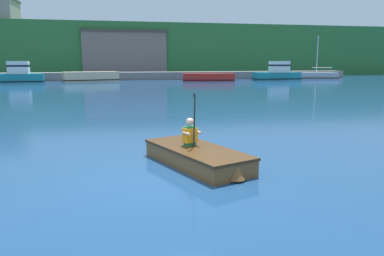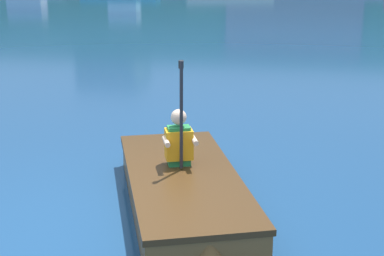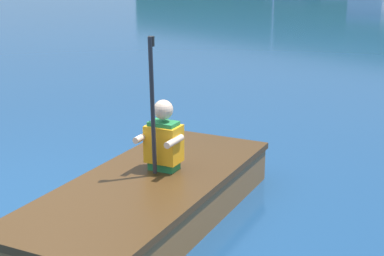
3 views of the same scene
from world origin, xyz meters
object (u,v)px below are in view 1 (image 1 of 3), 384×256
(moored_boat_dock_center_far, at_px, (318,76))
(person_paddler, at_px, (190,133))
(moored_boat_dock_west_end, at_px, (91,77))
(moored_boat_dock_center_near, at_px, (208,77))
(moored_boat_outer_slip_west, at_px, (278,73))
(moored_boat_dock_east_end, at_px, (17,75))
(rowboat_foreground, at_px, (198,155))

(moored_boat_dock_center_far, xyz_separation_m, person_paddler, (-23.81, -35.27, 0.28))
(moored_boat_dock_west_end, distance_m, person_paddler, 35.34)
(moored_boat_dock_west_end, bearing_deg, moored_boat_dock_center_far, 0.32)
(moored_boat_dock_center_near, relative_size, moored_boat_outer_slip_west, 1.03)
(moored_boat_dock_east_end, height_order, person_paddler, moored_boat_dock_east_end)
(rowboat_foreground, bearing_deg, moored_boat_dock_center_far, 56.32)
(moored_boat_dock_center_far, bearing_deg, person_paddler, -124.03)
(moored_boat_dock_east_end, bearing_deg, moored_boat_dock_center_near, -2.46)
(moored_boat_dock_east_end, distance_m, person_paddler, 35.66)
(moored_boat_dock_west_end, relative_size, moored_boat_outer_slip_west, 1.07)
(moored_boat_dock_east_end, bearing_deg, moored_boat_outer_slip_west, -0.72)
(moored_boat_dock_center_near, relative_size, person_paddler, 5.05)
(moored_boat_dock_center_far, bearing_deg, moored_boat_dock_west_end, -179.68)
(moored_boat_dock_west_end, relative_size, moored_boat_dock_east_end, 1.16)
(moored_boat_dock_center_near, xyz_separation_m, moored_boat_dock_east_end, (-20.17, 0.87, 0.38))
(moored_boat_outer_slip_west, xyz_separation_m, rowboat_foreground, (-17.38, -33.77, -0.56))
(moored_boat_dock_east_end, relative_size, person_paddler, 4.56)
(moored_boat_dock_east_end, xyz_separation_m, rowboat_foreground, (11.35, -34.14, -0.57))
(moored_boat_dock_east_end, xyz_separation_m, moored_boat_outer_slip_west, (28.73, -0.36, -0.00))
(rowboat_foreground, bearing_deg, person_paddler, 110.89)
(moored_boat_dock_west_end, xyz_separation_m, moored_boat_dock_east_end, (-7.29, -1.27, 0.29))
(rowboat_foreground, bearing_deg, moored_boat_dock_center_near, 75.14)
(moored_boat_outer_slip_west, bearing_deg, moored_boat_dock_center_near, -176.64)
(moored_boat_dock_west_end, height_order, moored_boat_dock_center_near, moored_boat_dock_west_end)
(moored_boat_dock_east_end, distance_m, moored_boat_outer_slip_west, 28.73)
(moored_boat_dock_east_end, height_order, rowboat_foreground, moored_boat_dock_east_end)
(moored_boat_dock_center_near, relative_size, rowboat_foreground, 1.96)
(moored_boat_dock_west_end, bearing_deg, moored_boat_outer_slip_west, -4.36)
(moored_boat_dock_east_end, bearing_deg, moored_boat_dock_center_far, 2.33)
(moored_boat_dock_center_far, height_order, rowboat_foreground, moored_boat_dock_center_far)
(person_paddler, bearing_deg, moored_boat_dock_center_near, 74.84)
(moored_boat_dock_west_end, distance_m, moored_boat_outer_slip_west, 21.50)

